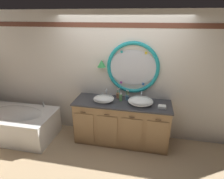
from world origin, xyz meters
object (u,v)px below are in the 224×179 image
bathtub (17,122)px  soap_dispenser (121,97)px  toothbrush_holder_right (127,97)px  sink_basin_right (141,101)px  sink_basin_left (104,99)px  toothbrush_holder_left (118,95)px  folded_hand_towel (162,107)px

bathtub → soap_dispenser: soap_dispenser is taller
toothbrush_holder_right → soap_dispenser: (-0.12, -0.07, 0.02)m
sink_basin_right → soap_dispenser: (-0.40, 0.09, 0.01)m
sink_basin_left → toothbrush_holder_left: 0.34m
sink_basin_left → toothbrush_holder_left: bearing=41.3°
bathtub → soap_dispenser: (2.19, 0.36, 0.63)m
bathtub → sink_basin_left: bearing=8.3°
sink_basin_right → toothbrush_holder_left: toothbrush_holder_left is taller
sink_basin_left → toothbrush_holder_right: (0.44, 0.16, 0.00)m
toothbrush_holder_left → folded_hand_towel: toothbrush_holder_left is taller
sink_basin_right → toothbrush_holder_left: 0.52m
toothbrush_holder_right → soap_dispenser: 0.14m
toothbrush_holder_right → sink_basin_right: bearing=-30.0°
sink_basin_left → soap_dispenser: 0.34m
soap_dispenser → toothbrush_holder_left: bearing=117.0°
folded_hand_towel → toothbrush_holder_left: bearing=161.6°
sink_basin_left → toothbrush_holder_left: toothbrush_holder_left is taller
sink_basin_right → folded_hand_towel: (0.40, -0.06, -0.05)m
sink_basin_left → sink_basin_right: bearing=0.0°
bathtub → soap_dispenser: 2.30m
toothbrush_holder_left → toothbrush_holder_right: 0.20m
toothbrush_holder_left → folded_hand_towel: size_ratio=1.49×
sink_basin_right → folded_hand_towel: sink_basin_right is taller
folded_hand_towel → sink_basin_left: bearing=176.8°
sink_basin_left → toothbrush_holder_right: 0.47m
bathtub → sink_basin_right: 2.67m
sink_basin_left → toothbrush_holder_right: size_ratio=1.96×
toothbrush_holder_left → soap_dispenser: 0.15m
toothbrush_holder_left → sink_basin_left: bearing=-138.7°
toothbrush_holder_right → folded_hand_towel: bearing=-18.2°
bathtub → soap_dispenser: bearing=9.4°
bathtub → toothbrush_holder_right: bearing=10.6°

